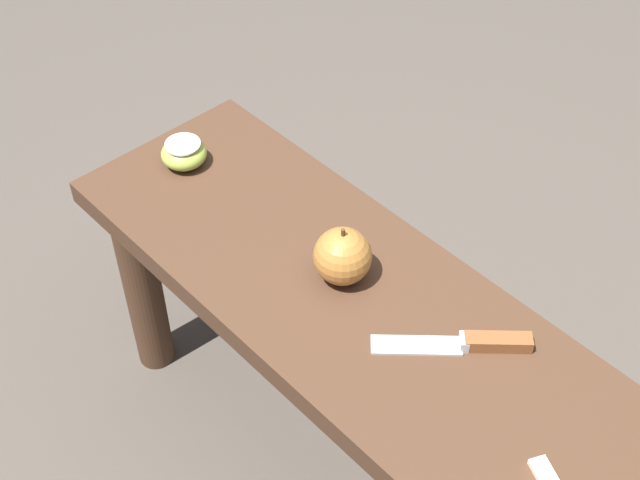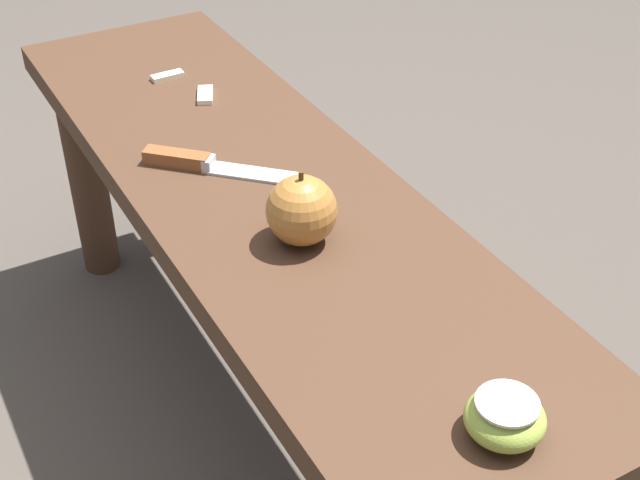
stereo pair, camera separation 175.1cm
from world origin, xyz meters
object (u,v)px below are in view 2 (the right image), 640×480
object	(u,v)px
apple_whole	(302,210)
knife	(198,163)
wooden_bench	(263,240)
apple_cut	(508,416)

from	to	relation	value
apple_whole	knife	bearing A→B (deg)	11.38
wooden_bench	apple_whole	bearing A→B (deg)	173.98
apple_cut	wooden_bench	bearing A→B (deg)	0.44
wooden_bench	knife	size ratio (longest dim) A/B	6.81
apple_whole	apple_cut	distance (m)	0.36
knife	wooden_bench	bearing A→B (deg)	-6.98
wooden_bench	apple_whole	size ratio (longest dim) A/B	12.36
wooden_bench	apple_cut	size ratio (longest dim) A/B	15.72
wooden_bench	apple_whole	world-z (taller)	apple_whole
knife	apple_cut	xyz separation A→B (m)	(-0.57, -0.06, 0.01)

